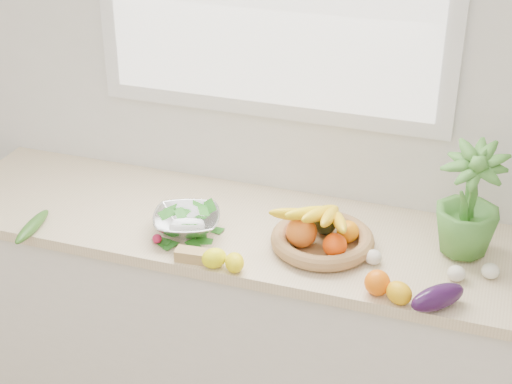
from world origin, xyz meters
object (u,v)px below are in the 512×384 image
(cucumber, at_px, (32,226))
(colander_with_spinach, at_px, (187,218))
(apple, at_px, (298,231))
(potted_herb, at_px, (469,200))
(fruit_basket, at_px, (322,234))
(eggplant, at_px, (438,297))

(cucumber, distance_m, colander_with_spinach, 0.54)
(apple, height_order, potted_herb, potted_herb)
(cucumber, bearing_deg, colander_with_spinach, 17.66)
(potted_herb, bearing_deg, fruit_basket, -166.35)
(potted_herb, distance_m, colander_with_spinach, 0.94)
(potted_herb, relative_size, fruit_basket, 0.87)
(cucumber, height_order, potted_herb, potted_herb)
(eggplant, bearing_deg, apple, 155.43)
(eggplant, bearing_deg, colander_with_spinach, 169.98)
(eggplant, distance_m, potted_herb, 0.37)
(potted_herb, distance_m, fruit_basket, 0.49)
(fruit_basket, xyz_separation_m, colander_with_spinach, (-0.46, -0.06, 0.01))
(eggplant, relative_size, colander_with_spinach, 0.65)
(potted_herb, relative_size, colander_with_spinach, 1.30)
(cucumber, bearing_deg, fruit_basket, 13.02)
(cucumber, relative_size, colander_with_spinach, 0.79)
(apple, xyz_separation_m, eggplant, (0.50, -0.23, -0.00))
(apple, distance_m, eggplant, 0.55)
(fruit_basket, bearing_deg, cucumber, -166.98)
(eggplant, distance_m, fruit_basket, 0.46)
(apple, bearing_deg, colander_with_spinach, -168.96)
(potted_herb, bearing_deg, cucumber, -166.78)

